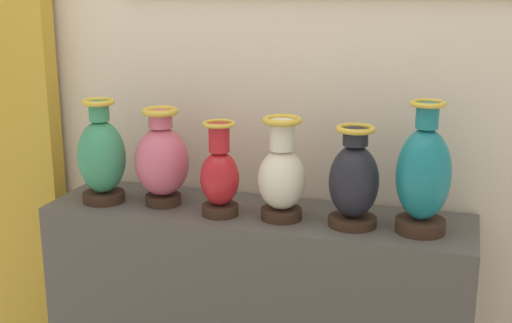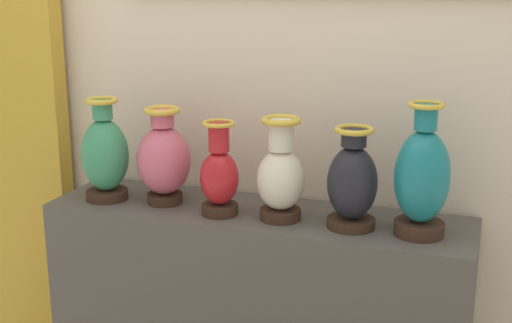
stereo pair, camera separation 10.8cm
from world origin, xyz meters
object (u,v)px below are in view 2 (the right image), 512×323
at_px(vase_jade, 105,155).
at_px(vase_teal, 422,179).
at_px(vase_onyx, 352,183).
at_px(vase_rose, 164,159).
at_px(vase_ivory, 281,176).
at_px(vase_crimson, 219,175).

height_order(vase_jade, vase_teal, vase_teal).
height_order(vase_onyx, vase_teal, vase_teal).
distance_m(vase_rose, vase_ivory, 0.44).
height_order(vase_ivory, vase_teal, vase_teal).
relative_size(vase_jade, vase_teal, 0.89).
height_order(vase_rose, vase_crimson, vase_rose).
bearing_deg(vase_teal, vase_jade, -179.11).
height_order(vase_jade, vase_crimson, vase_jade).
xyz_separation_m(vase_ivory, vase_onyx, (0.24, 0.00, -0.00)).
relative_size(vase_jade, vase_ivory, 1.07).
bearing_deg(vase_crimson, vase_onyx, 3.66).
distance_m(vase_jade, vase_rose, 0.22).
bearing_deg(vase_jade, vase_onyx, 0.88).
xyz_separation_m(vase_jade, vase_onyx, (0.89, 0.01, -0.01)).
xyz_separation_m(vase_onyx, vase_teal, (0.21, 0.00, 0.03)).
relative_size(vase_jade, vase_rose, 1.07).
xyz_separation_m(vase_jade, vase_ivory, (0.65, 0.01, -0.01)).
bearing_deg(vase_jade, vase_teal, 0.89).
bearing_deg(vase_jade, vase_crimson, -1.89).
relative_size(vase_onyx, vase_teal, 0.79).
xyz_separation_m(vase_rose, vase_onyx, (0.67, -0.02, -0.01)).
xyz_separation_m(vase_jade, vase_crimson, (0.45, -0.01, -0.03)).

